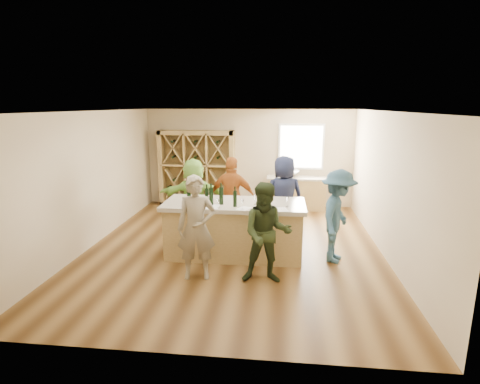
# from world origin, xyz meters

# --- Properties ---
(floor) EXTENTS (6.00, 7.00, 0.10)m
(floor) POSITION_xyz_m (0.00, 0.00, -0.05)
(floor) COLOR brown
(floor) RESTS_ON ground
(ceiling) EXTENTS (6.00, 7.00, 0.10)m
(ceiling) POSITION_xyz_m (0.00, 0.00, 2.85)
(ceiling) COLOR white
(ceiling) RESTS_ON ground
(wall_back) EXTENTS (6.00, 0.10, 2.80)m
(wall_back) POSITION_xyz_m (0.00, 3.55, 1.40)
(wall_back) COLOR beige
(wall_back) RESTS_ON ground
(wall_front) EXTENTS (6.00, 0.10, 2.80)m
(wall_front) POSITION_xyz_m (0.00, -3.55, 1.40)
(wall_front) COLOR beige
(wall_front) RESTS_ON ground
(wall_left) EXTENTS (0.10, 7.00, 2.80)m
(wall_left) POSITION_xyz_m (-3.05, 0.00, 1.40)
(wall_left) COLOR beige
(wall_left) RESTS_ON ground
(wall_right) EXTENTS (0.10, 7.00, 2.80)m
(wall_right) POSITION_xyz_m (3.05, 0.00, 1.40)
(wall_right) COLOR beige
(wall_right) RESTS_ON ground
(window_frame) EXTENTS (1.30, 0.06, 1.30)m
(window_frame) POSITION_xyz_m (1.50, 3.47, 1.75)
(window_frame) COLOR white
(window_frame) RESTS_ON wall_back
(window_pane) EXTENTS (1.18, 0.01, 1.18)m
(window_pane) POSITION_xyz_m (1.50, 3.44, 1.75)
(window_pane) COLOR white
(window_pane) RESTS_ON wall_back
(wine_rack) EXTENTS (2.20, 0.45, 2.20)m
(wine_rack) POSITION_xyz_m (-1.50, 3.27, 1.10)
(wine_rack) COLOR tan
(wine_rack) RESTS_ON floor
(back_counter_base) EXTENTS (1.60, 0.58, 0.86)m
(back_counter_base) POSITION_xyz_m (1.40, 3.20, 0.43)
(back_counter_base) COLOR tan
(back_counter_base) RESTS_ON floor
(back_counter_top) EXTENTS (1.70, 0.62, 0.06)m
(back_counter_top) POSITION_xyz_m (1.40, 3.20, 0.89)
(back_counter_top) COLOR #B3A892
(back_counter_top) RESTS_ON back_counter_base
(sink) EXTENTS (0.54, 0.54, 0.19)m
(sink) POSITION_xyz_m (1.20, 3.20, 1.01)
(sink) COLOR silver
(sink) RESTS_ON back_counter_top
(faucet) EXTENTS (0.02, 0.02, 0.30)m
(faucet) POSITION_xyz_m (1.20, 3.38, 1.07)
(faucet) COLOR silver
(faucet) RESTS_ON back_counter_top
(tasting_counter_base) EXTENTS (2.60, 1.00, 1.00)m
(tasting_counter_base) POSITION_xyz_m (0.05, -0.39, 0.50)
(tasting_counter_base) COLOR tan
(tasting_counter_base) RESTS_ON floor
(tasting_counter_top) EXTENTS (2.72, 1.12, 0.08)m
(tasting_counter_top) POSITION_xyz_m (0.05, -0.39, 1.04)
(tasting_counter_top) COLOR #B3A892
(tasting_counter_top) RESTS_ON tasting_counter_base
(wine_bottle_a) EXTENTS (0.10, 0.10, 0.32)m
(wine_bottle_a) POSITION_xyz_m (-0.80, -0.55, 1.24)
(wine_bottle_a) COLOR black
(wine_bottle_a) RESTS_ON tasting_counter_top
(wine_bottle_b) EXTENTS (0.09, 0.09, 0.29)m
(wine_bottle_b) POSITION_xyz_m (-0.64, -0.64, 1.23)
(wine_bottle_b) COLOR black
(wine_bottle_b) RESTS_ON tasting_counter_top
(wine_bottle_c) EXTENTS (0.09, 0.09, 0.29)m
(wine_bottle_c) POSITION_xyz_m (-0.46, -0.50, 1.22)
(wine_bottle_c) COLOR black
(wine_bottle_c) RESTS_ON tasting_counter_top
(wine_bottle_d) EXTENTS (0.11, 0.11, 0.33)m
(wine_bottle_d) POSITION_xyz_m (-0.35, -0.62, 1.24)
(wine_bottle_d) COLOR black
(wine_bottle_d) RESTS_ON tasting_counter_top
(wine_bottle_e) EXTENTS (0.10, 0.10, 0.33)m
(wine_bottle_e) POSITION_xyz_m (-0.17, -0.56, 1.25)
(wine_bottle_e) COLOR black
(wine_bottle_e) RESTS_ON tasting_counter_top
(wine_glass_a) EXTENTS (0.07, 0.07, 0.17)m
(wine_glass_a) POSITION_xyz_m (-0.19, -0.83, 1.16)
(wine_glass_a) COLOR white
(wine_glass_a) RESTS_ON tasting_counter_top
(wine_glass_b) EXTENTS (0.07, 0.07, 0.18)m
(wine_glass_b) POSITION_xyz_m (0.26, -0.87, 1.17)
(wine_glass_b) COLOR white
(wine_glass_b) RESTS_ON tasting_counter_top
(wine_glass_c) EXTENTS (0.09, 0.09, 0.19)m
(wine_glass_c) POSITION_xyz_m (0.79, -0.79, 1.18)
(wine_glass_c) COLOR white
(wine_glass_c) RESTS_ON tasting_counter_top
(wine_glass_d) EXTENTS (0.09, 0.09, 0.18)m
(wine_glass_d) POSITION_xyz_m (0.46, -0.51, 1.17)
(wine_glass_d) COLOR white
(wine_glass_d) RESTS_ON tasting_counter_top
(wine_glass_e) EXTENTS (0.08, 0.08, 0.18)m
(wine_glass_e) POSITION_xyz_m (1.06, -0.60, 1.17)
(wine_glass_e) COLOR white
(wine_glass_e) RESTS_ON tasting_counter_top
(tasting_menu_a) EXTENTS (0.24, 0.32, 0.00)m
(tasting_menu_a) POSITION_xyz_m (-0.30, -0.74, 1.08)
(tasting_menu_a) COLOR white
(tasting_menu_a) RESTS_ON tasting_counter_top
(tasting_menu_b) EXTENTS (0.28, 0.32, 0.00)m
(tasting_menu_b) POSITION_xyz_m (0.28, -0.81, 1.08)
(tasting_menu_b) COLOR white
(tasting_menu_b) RESTS_ON tasting_counter_top
(tasting_menu_c) EXTENTS (0.27, 0.33, 0.00)m
(tasting_menu_c) POSITION_xyz_m (0.96, -0.80, 1.08)
(tasting_menu_c) COLOR white
(tasting_menu_c) RESTS_ON tasting_counter_top
(person_near_left) EXTENTS (0.72, 0.58, 1.79)m
(person_near_left) POSITION_xyz_m (-0.46, -1.45, 0.90)
(person_near_left) COLOR gray
(person_near_left) RESTS_ON floor
(person_near_right) EXTENTS (0.85, 0.49, 1.71)m
(person_near_right) POSITION_xyz_m (0.73, -1.48, 0.85)
(person_near_right) COLOR #263319
(person_near_right) RESTS_ON floor
(person_server) EXTENTS (0.88, 1.26, 1.77)m
(person_server) POSITION_xyz_m (2.01, -0.47, 0.89)
(person_server) COLOR #335972
(person_server) RESTS_ON floor
(person_far_mid) EXTENTS (1.13, 0.68, 1.81)m
(person_far_mid) POSITION_xyz_m (-0.12, 0.68, 0.91)
(person_far_mid) COLOR #994C19
(person_far_mid) RESTS_ON floor
(person_far_right) EXTENTS (1.02, 0.80, 1.84)m
(person_far_right) POSITION_xyz_m (1.01, 0.83, 0.92)
(person_far_right) COLOR #191E38
(person_far_right) RESTS_ON floor
(person_far_left) EXTENTS (1.69, 0.84, 1.75)m
(person_far_left) POSITION_xyz_m (-1.05, 0.91, 0.87)
(person_far_left) COLOR #8CC64C
(person_far_left) RESTS_ON floor
(wine_bottle_f) EXTENTS (0.07, 0.07, 0.30)m
(wine_bottle_f) POSITION_xyz_m (0.10, -0.69, 1.23)
(wine_bottle_f) COLOR black
(wine_bottle_f) RESTS_ON tasting_counter_top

